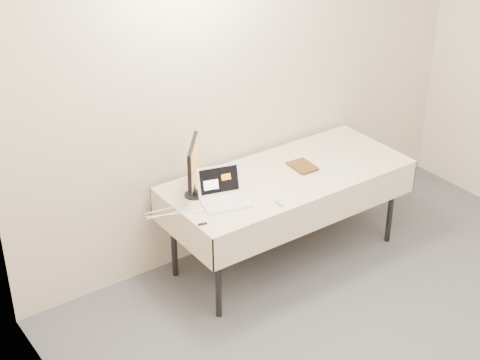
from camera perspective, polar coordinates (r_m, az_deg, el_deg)
back_wall at (r=5.48m, az=0.95°, el=7.97°), size 4.00×0.10×2.70m
table at (r=5.44m, az=3.72°, el=-0.10°), size 1.86×0.81×0.74m
laptop at (r=5.04m, az=-1.35°, el=-1.03°), size 0.38×0.36×0.21m
monitor at (r=5.01m, az=-3.65°, el=1.14°), size 0.27×0.32×0.41m
book at (r=5.41m, az=4.23°, el=1.77°), size 0.16×0.03×0.21m
alarm_clock at (r=5.39m, az=-2.15°, el=0.67°), size 0.11×0.07×0.04m
clicker at (r=5.03m, az=3.08°, el=-1.67°), size 0.06×0.10×0.02m
paper_form at (r=5.60m, az=7.77°, el=1.33°), size 0.14×0.31×0.00m
usb_dongle at (r=4.80m, az=-2.93°, el=-3.43°), size 0.06×0.03×0.01m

